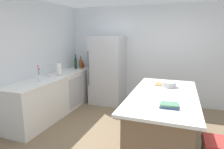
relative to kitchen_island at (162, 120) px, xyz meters
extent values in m
plane|color=#7A664C|center=(-0.40, -0.11, -0.46)|extent=(7.20, 7.20, 0.00)
cube|color=silver|center=(-0.40, 2.14, 0.84)|extent=(6.00, 0.10, 2.60)
cube|color=silver|center=(-2.85, -0.11, 0.84)|extent=(0.10, 6.00, 2.60)
cube|color=silver|center=(-2.49, 0.63, -0.02)|extent=(0.60, 2.73, 0.88)
cube|color=white|center=(-2.49, 0.63, 0.43)|extent=(0.63, 2.76, 0.03)
cube|color=#B2B5BA|center=(-2.19, 0.97, -0.02)|extent=(0.01, 0.60, 0.74)
cube|color=#7A6047|center=(0.00, 0.00, -0.03)|extent=(0.86, 1.90, 0.87)
cube|color=white|center=(0.00, 0.00, 0.43)|extent=(1.02, 2.10, 0.04)
cube|color=#B7BABF|center=(-1.62, 1.72, 0.44)|extent=(0.85, 0.76, 1.79)
cylinder|color=#4C4C51|center=(-2.00, 1.32, 0.53)|extent=(0.02, 0.02, 0.90)
cube|color=#473828|center=(0.71, -0.72, 0.11)|extent=(0.36, 0.36, 0.04)
cube|color=#B2332D|center=(0.71, -0.72, 0.15)|extent=(0.34, 0.34, 0.03)
cylinder|color=silver|center=(-2.55, 0.45, 0.46)|extent=(0.05, 0.05, 0.02)
cylinder|color=silver|center=(-2.55, 0.45, 0.61)|extent=(0.02, 0.02, 0.28)
cylinder|color=silver|center=(-2.49, 0.45, 0.73)|extent=(0.14, 0.02, 0.02)
cylinder|color=silver|center=(-2.44, 0.00, 0.52)|extent=(0.08, 0.08, 0.15)
cylinder|color=#4C7F3D|center=(-2.45, 0.00, 0.63)|extent=(0.01, 0.03, 0.26)
sphere|color=#DB4C66|center=(-2.45, 0.00, 0.76)|extent=(0.04, 0.04, 0.04)
cylinder|color=#4C7F3D|center=(-2.44, -0.01, 0.60)|extent=(0.01, 0.01, 0.20)
sphere|color=#DB4C66|center=(-2.44, -0.01, 0.71)|extent=(0.04, 0.04, 0.04)
cylinder|color=#4C7F3D|center=(-2.42, 0.00, 0.61)|extent=(0.01, 0.04, 0.21)
sphere|color=#DB4C66|center=(-2.42, 0.00, 0.71)|extent=(0.04, 0.04, 0.04)
cylinder|color=gray|center=(-2.46, 0.72, 0.45)|extent=(0.14, 0.14, 0.01)
cylinder|color=white|center=(-2.46, 0.72, 0.59)|extent=(0.11, 0.11, 0.26)
cylinder|color=gray|center=(-2.46, 0.72, 0.74)|extent=(0.02, 0.02, 0.04)
cylinder|color=silver|center=(-2.52, 1.89, 0.57)|extent=(0.07, 0.07, 0.24)
cylinder|color=silver|center=(-2.52, 1.89, 0.73)|extent=(0.03, 0.03, 0.07)
cylinder|color=black|center=(-2.52, 1.89, 0.77)|extent=(0.03, 0.03, 0.01)
cylinder|color=red|center=(-2.41, 1.80, 0.52)|extent=(0.05, 0.05, 0.15)
cylinder|color=red|center=(-2.41, 1.80, 0.62)|extent=(0.02, 0.02, 0.05)
cylinder|color=black|center=(-2.41, 1.80, 0.65)|extent=(0.02, 0.02, 0.01)
cylinder|color=brown|center=(-2.43, 1.71, 0.57)|extent=(0.09, 0.09, 0.24)
cylinder|color=brown|center=(-2.43, 1.71, 0.72)|extent=(0.04, 0.04, 0.07)
cylinder|color=black|center=(-2.43, 1.71, 0.76)|extent=(0.04, 0.04, 0.01)
cylinder|color=#19381E|center=(-2.54, 1.61, 0.59)|extent=(0.07, 0.07, 0.29)
cylinder|color=#19381E|center=(-2.54, 1.61, 0.79)|extent=(0.03, 0.03, 0.10)
cylinder|color=black|center=(-2.54, 1.61, 0.84)|extent=(0.04, 0.04, 0.01)
cube|color=#334770|center=(0.12, -0.57, 0.46)|extent=(0.24, 0.19, 0.03)
cube|color=#4C7F60|center=(0.12, -0.57, 0.49)|extent=(0.24, 0.20, 0.02)
cylinder|color=#B2B5BA|center=(0.05, 0.46, 0.50)|extent=(0.25, 0.25, 0.09)
cube|color=#9E7042|center=(-0.03, 0.56, 0.46)|extent=(0.36, 0.26, 0.02)
camera|label=1|loc=(0.21, -3.05, 1.37)|focal=30.79mm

